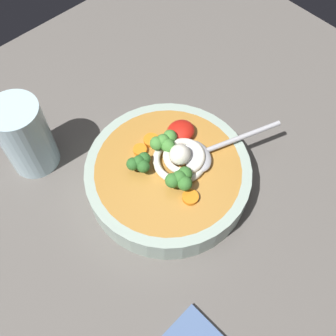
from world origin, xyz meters
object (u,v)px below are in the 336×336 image
soup_spoon (203,152)px  drinking_glass (25,136)px  soup_bowl (168,176)px  noodle_pile (181,158)px

soup_spoon → drinking_glass: (-18.45, 20.21, 0.86)cm
soup_bowl → soup_spoon: 6.62cm
noodle_pile → drinking_glass: bearing=128.7°
noodle_pile → drinking_glass: drinking_glass is taller
soup_bowl → soup_spoon: (5.53, -1.87, 3.12)cm
soup_bowl → noodle_pile: noodle_pile is taller
soup_spoon → drinking_glass: drinking_glass is taller
soup_bowl → drinking_glass: 22.78cm
soup_spoon → soup_bowl: bearing=180.0°
soup_bowl → soup_spoon: size_ratio=1.46×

